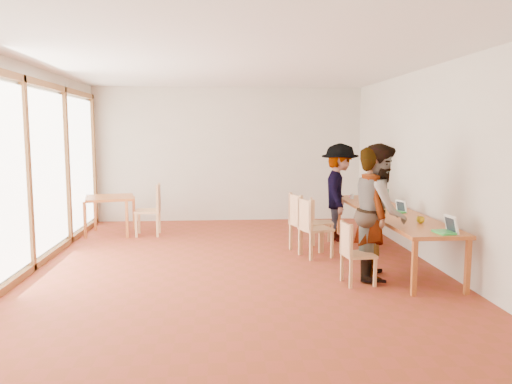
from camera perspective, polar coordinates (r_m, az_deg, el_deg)
ground at (r=7.56m, az=-2.43°, el=-8.55°), size 8.00×8.00×0.00m
wall_back at (r=11.30m, az=-3.11°, el=4.30°), size 6.00×0.10×3.00m
wall_front at (r=3.33m, az=-0.39°, el=-2.03°), size 6.00×0.10×3.00m
wall_right at (r=7.98m, az=19.61°, el=2.81°), size 0.10×8.00×3.00m
window_wall at (r=7.80m, az=-24.80°, el=2.48°), size 0.10×8.00×3.00m
ceiling at (r=7.36m, az=-2.55°, el=14.75°), size 6.00×8.00×0.04m
communal_table at (r=8.31m, az=14.95°, el=-2.41°), size 0.80×4.00×0.75m
side_table at (r=10.19m, az=-16.35°, el=-0.95°), size 0.90×0.90×0.75m
chair_near at (r=6.73m, az=10.95°, el=-6.14°), size 0.43×0.43×0.44m
chair_mid at (r=8.04m, az=6.24°, el=-3.38°), size 0.56×0.56×0.51m
chair_far at (r=8.40m, az=5.15°, el=-2.81°), size 0.57×0.57×0.52m
chair_empty at (r=9.03m, az=6.97°, el=-2.79°), size 0.40×0.40×0.43m
chair_spare at (r=9.90m, az=-11.67°, el=-1.36°), size 0.48×0.48×0.53m
person_near at (r=7.01m, az=13.11°, el=-2.38°), size 0.44×0.66×1.81m
person_mid at (r=7.06m, az=13.97°, el=-2.14°), size 0.94×1.07×1.86m
person_far at (r=9.36m, az=9.51°, el=-0.01°), size 0.95×1.30×1.80m
laptop_near at (r=6.71m, az=21.04°, el=-3.90°), size 0.26×0.29×0.23m
laptop_mid at (r=8.17m, az=16.04°, el=-1.89°), size 0.27×0.28×0.19m
laptop_far at (r=8.86m, az=13.57°, el=-1.11°), size 0.27×0.29×0.21m
yellow_mug at (r=7.33m, az=18.28°, el=-3.05°), size 0.15×0.15×0.09m
green_bottle at (r=8.90m, az=14.69°, el=-0.58°), size 0.07×0.07×0.28m
clear_glass at (r=9.60m, az=10.91°, el=-0.51°), size 0.07×0.07×0.09m
condiment_cup at (r=10.01m, az=12.40°, el=-0.33°), size 0.08×0.08×0.06m
pink_phone at (r=9.86m, az=10.77°, el=-0.53°), size 0.05×0.10×0.01m
black_pouch at (r=9.13m, az=13.97°, el=-0.97°), size 0.16×0.26×0.09m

